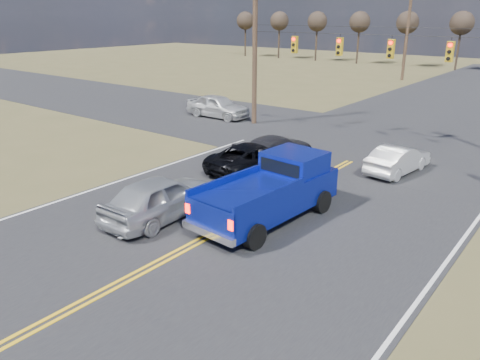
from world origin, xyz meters
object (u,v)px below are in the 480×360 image
Objects in this scene: white_car_queue at (398,159)px; cross_car_west at (218,106)px; pickup_truck at (271,191)px; silver_suv at (161,197)px; black_suv at (254,158)px; dgrey_car_queue at (276,149)px.

cross_car_west is at bearing -9.05° from white_car_queue.
white_car_queue is at bearing 82.06° from pickup_truck.
silver_suv is (-3.20, -2.39, -0.28)m from pickup_truck.
pickup_truck is 5.46m from black_suv.
dgrey_car_queue is 1.00× the size of cross_car_west.
dgrey_car_queue is at bearing -88.05° from silver_suv.
silver_suv is 8.18m from dgrey_car_queue.
black_suv is 1.79m from dgrey_car_queue.
pickup_truck is 4.00m from silver_suv.
dgrey_car_queue is (-0.00, 1.79, 0.00)m from black_suv.
pickup_truck is 1.54× the size of white_car_queue.
pickup_truck reaches higher than dgrey_car_queue.
black_suv is 12.46m from cross_car_west.
black_suv is at bearing 93.40° from dgrey_car_queue.
white_car_queue is (4.88, 10.39, -0.16)m from silver_suv.
black_suv and dgrey_car_queue have the same top height.
dgrey_car_queue is at bearing 29.43° from white_car_queue.
white_car_queue is 0.83× the size of cross_car_west.
white_car_queue is at bearing -116.77° from silver_suv.
silver_suv is 0.96× the size of black_suv.
cross_car_west is (-14.72, 4.23, 0.16)m from white_car_queue.
pickup_truck is at bearing -134.85° from cross_car_west.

